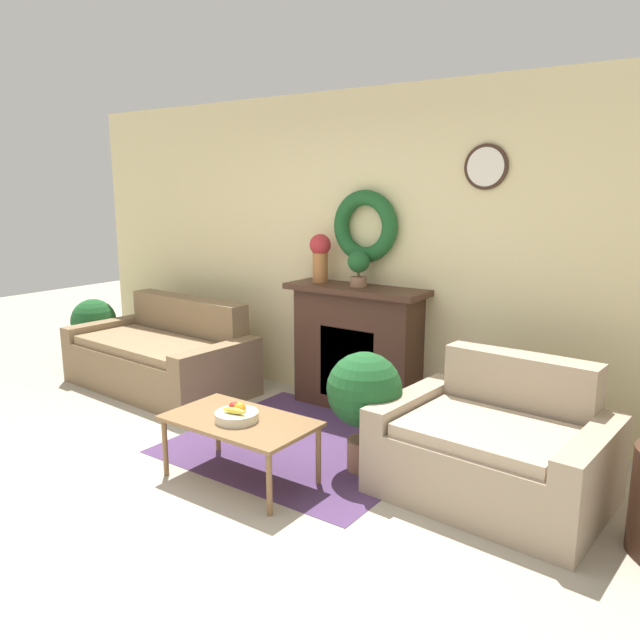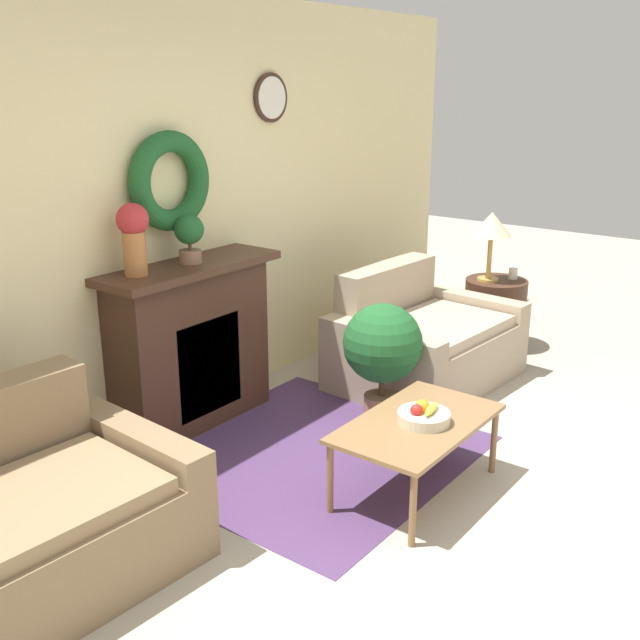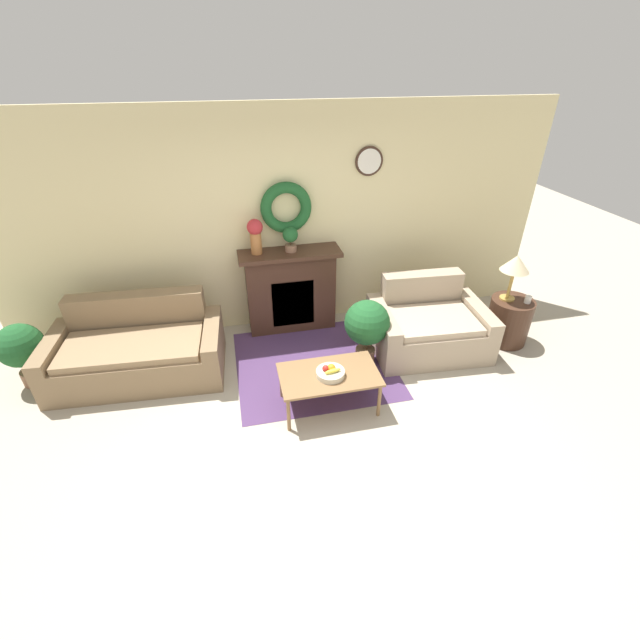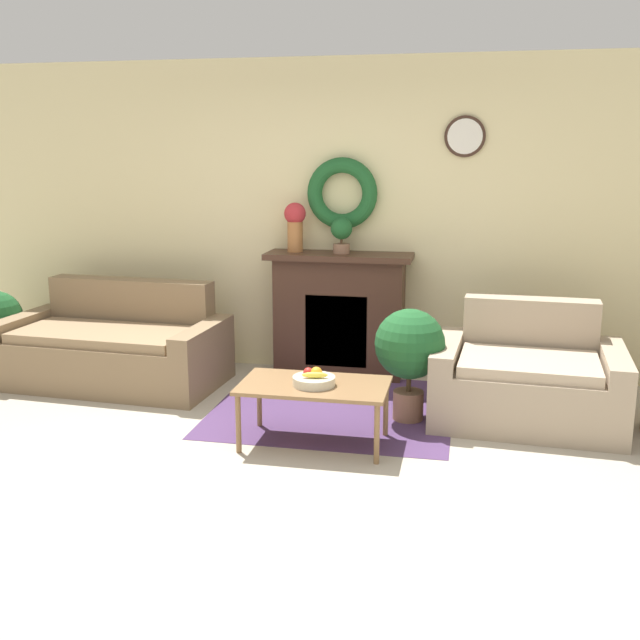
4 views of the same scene
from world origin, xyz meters
TOP-DOWN VIEW (x-y plane):
  - ground_plane at (0.00, 0.00)m, footprint 16.00×16.00m
  - floor_rug at (0.16, 1.28)m, footprint 1.80×1.67m
  - wall_back at (0.00, 2.37)m, footprint 6.80×0.19m
  - fireplace at (0.04, 2.16)m, footprint 1.25×0.41m
  - couch_left at (-1.79, 1.58)m, footprint 1.89×1.07m
  - loveseat_right at (1.58, 1.34)m, footprint 1.40×1.06m
  - coffee_table at (0.16, 0.56)m, footprint 0.99×0.57m
  - fruit_bowl at (0.16, 0.53)m, footprint 0.28×0.28m
  - side_table_by_loveseat at (2.62, 1.24)m, footprint 0.51×0.51m
  - table_lamp at (2.56, 1.29)m, footprint 0.33×0.33m
  - mug at (2.74, 1.15)m, footprint 0.08×0.08m
  - vase_on_mantel_left at (-0.35, 2.17)m, footprint 0.19×0.19m
  - potted_plant_on_mantel at (0.06, 2.15)m, footprint 0.18×0.18m
  - potted_plant_floor_by_couch at (-2.93, 1.63)m, footprint 0.47×0.47m
  - potted_plant_floor_by_loveseat at (0.73, 1.16)m, footprint 0.51×0.51m

SIDE VIEW (x-z plane):
  - ground_plane at x=0.00m, z-range 0.00..0.00m
  - floor_rug at x=0.16m, z-range 0.00..0.01m
  - side_table_by_loveseat at x=2.62m, z-range 0.00..0.58m
  - couch_left at x=-1.79m, z-range -0.12..0.71m
  - loveseat_right at x=1.58m, z-range -0.12..0.72m
  - coffee_table at x=0.16m, z-range 0.17..0.59m
  - fruit_bowl at x=0.16m, z-range 0.40..0.52m
  - potted_plant_floor_by_couch at x=-2.93m, z-range 0.10..0.83m
  - potted_plant_floor_by_loveseat at x=0.73m, z-range 0.12..0.95m
  - fireplace at x=0.04m, z-range 0.01..1.09m
  - mug at x=2.74m, z-range 0.58..0.67m
  - table_lamp at x=2.56m, z-range 0.75..1.31m
  - potted_plant_on_mantel at x=0.06m, z-range 1.10..1.41m
  - vase_on_mantel_left at x=-0.35m, z-range 1.11..1.53m
  - wall_back at x=0.00m, z-range 0.01..2.71m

